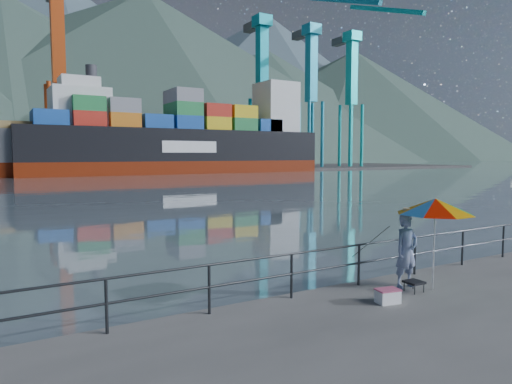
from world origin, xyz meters
TOP-DOWN VIEW (x-y plane):
  - harbor_water at (0.00, 130.00)m, footprint 500.00×280.00m
  - far_dock at (10.00, 93.00)m, footprint 200.00×40.00m
  - guardrail at (0.00, 1.70)m, footprint 22.00×0.06m
  - mountains at (38.82, 207.75)m, footprint 600.00×332.80m
  - port_cranes at (31.00, 84.00)m, footprint 116.00×28.00m
  - container_stacks at (34.57, 93.68)m, footprint 58.00×8.40m
  - fisherman at (1.86, 1.00)m, footprint 0.67×0.45m
  - beach_umbrella at (2.25, 0.53)m, footprint 2.32×2.32m
  - folding_stool at (1.73, 0.63)m, footprint 0.40×0.40m
  - cooler_bag at (0.60, 0.37)m, footprint 0.53×0.40m
  - fishing_rod at (1.79, 2.15)m, footprint 0.24×1.56m
  - container_ship at (25.24, 72.35)m, footprint 54.44×9.07m

SIDE VIEW (x-z plane):
  - harbor_water at x=0.00m, z-range 0.00..0.00m
  - far_dock at x=10.00m, z-range -0.20..0.20m
  - fishing_rod at x=1.79m, z-range -0.55..0.55m
  - folding_stool at x=1.73m, z-range 0.01..0.26m
  - cooler_bag at x=0.60m, z-range 0.00..0.27m
  - guardrail at x=0.00m, z-range 0.01..1.03m
  - fisherman at x=1.86m, z-range 0.00..1.77m
  - beach_umbrella at x=2.25m, z-range 0.90..3.07m
  - container_stacks at x=34.57m, z-range -0.82..6.98m
  - container_ship at x=25.24m, z-range -3.17..14.93m
  - port_cranes at x=31.00m, z-range -3.20..35.20m
  - mountains at x=38.82m, z-range -4.45..75.55m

